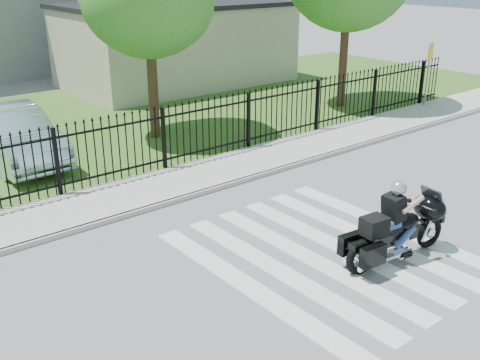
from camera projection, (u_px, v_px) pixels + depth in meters
ground at (325, 253)px, 11.23m from camera, size 120.00×120.00×0.00m
crosswalk at (325, 252)px, 11.22m from camera, size 5.00×5.50×0.01m
sidewalk at (186, 180)px, 14.82m from camera, size 40.00×2.00×0.12m
curb at (208, 191)px, 14.10m from camera, size 40.00×0.12×0.12m
grass_strip at (75, 125)px, 19.90m from camera, size 40.00×12.00×0.02m
iron_fence at (164, 140)px, 15.23m from camera, size 26.00×0.04×1.80m
building_low at (177, 46)px, 26.27m from camera, size 10.00×6.00×3.50m
building_low_roof at (176, 5)px, 25.59m from camera, size 10.20×6.20×0.20m
motorcycle_rider at (396, 228)px, 10.71m from camera, size 2.58×0.98×1.70m
parked_car at (12, 135)px, 16.01m from camera, size 1.76×4.85×1.59m
traffic_sign at (429, 61)px, 21.63m from camera, size 0.51×0.20×2.41m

